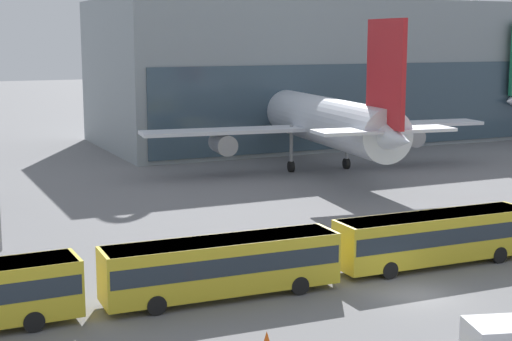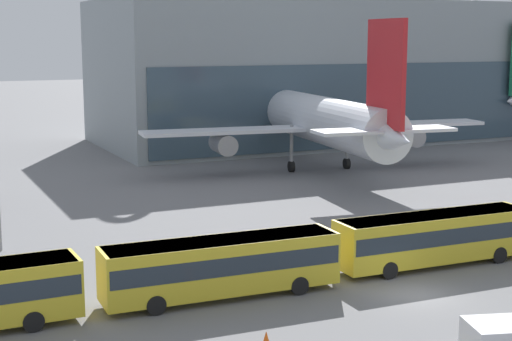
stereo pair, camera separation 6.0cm
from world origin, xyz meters
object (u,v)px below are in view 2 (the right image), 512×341
at_px(traffic_cone_1, 266,338).
at_px(shuttle_bus_2, 434,235).
at_px(airliner_at_gate_far, 317,119).
at_px(shuttle_bus_1, 222,264).

bearing_deg(traffic_cone_1, shuttle_bus_2, 25.55).
distance_m(airliner_at_gate_far, traffic_cone_1, 47.32).
relative_size(shuttle_bus_1, traffic_cone_1, 19.28).
height_order(shuttle_bus_1, traffic_cone_1, shuttle_bus_1).
bearing_deg(shuttle_bus_2, airliner_at_gate_far, 73.37).
relative_size(airliner_at_gate_far, traffic_cone_1, 60.57).
height_order(shuttle_bus_2, traffic_cone_1, shuttle_bus_2).
xyz_separation_m(shuttle_bus_2, traffic_cone_1, (-14.41, -6.89, -1.52)).
distance_m(shuttle_bus_1, traffic_cone_1, 7.00).
bearing_deg(shuttle_bus_1, shuttle_bus_2, 2.21).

